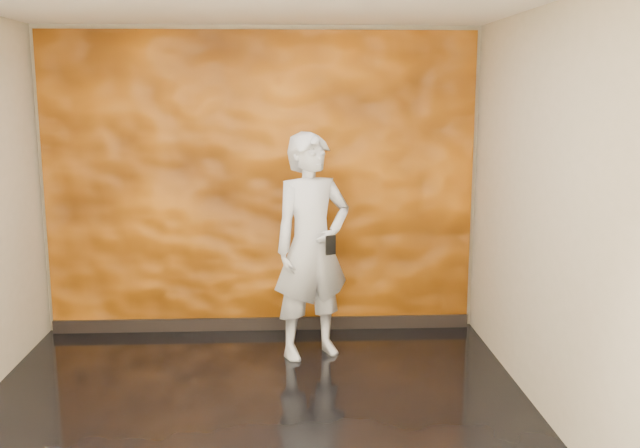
{
  "coord_description": "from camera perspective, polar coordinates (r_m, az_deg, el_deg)",
  "views": [
    {
      "loc": [
        0.23,
        -4.54,
        2.22
      ],
      "look_at": [
        0.5,
        1.0,
        1.19
      ],
      "focal_mm": 40.0,
      "sensor_mm": 36.0,
      "label": 1
    }
  ],
  "objects": [
    {
      "name": "baseboard",
      "position": [
        6.81,
        -4.6,
        -7.95
      ],
      "size": [
        3.9,
        0.04,
        0.12
      ],
      "primitive_type": "cube",
      "color": "black",
      "rests_on": "ground"
    },
    {
      "name": "man",
      "position": [
        5.94,
        -0.66,
        -1.8
      ],
      "size": [
        0.82,
        0.7,
        1.9
      ],
      "primitive_type": "imported",
      "rotation": [
        0.0,
        0.0,
        0.43
      ],
      "color": "#A3A8B2",
      "rests_on": "ground"
    },
    {
      "name": "phone",
      "position": [
        5.71,
        0.86,
        -1.69
      ],
      "size": [
        0.08,
        0.05,
        0.16
      ],
      "primitive_type": "cube",
      "rotation": [
        0.0,
        0.0,
        0.42
      ],
      "color": "black",
      "rests_on": "man"
    },
    {
      "name": "room",
      "position": [
        4.62,
        -5.59,
        0.27
      ],
      "size": [
        4.02,
        4.02,
        2.81
      ],
      "color": "black",
      "rests_on": "ground"
    },
    {
      "name": "feature_wall",
      "position": [
        6.55,
        -4.76,
        3.17
      ],
      "size": [
        3.9,
        0.06,
        2.75
      ],
      "primitive_type": "cube",
      "color": "orange",
      "rests_on": "ground"
    }
  ]
}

